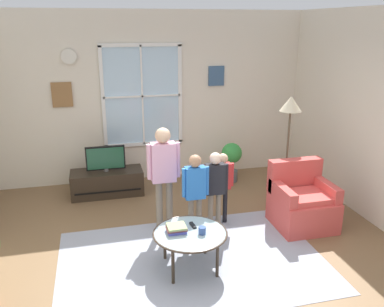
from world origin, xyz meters
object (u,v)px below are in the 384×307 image
armchair (302,203)px  person_pink_shirt (164,168)px  person_red_shirt (222,180)px  floor_lamp (290,115)px  coffee_table (190,234)px  television (106,158)px  person_blue_shirt (195,188)px  book_stack (177,229)px  tv_stand (107,183)px  remote_near_books (193,225)px  cup (202,230)px  potted_plant_by_window (232,157)px  person_black_shirt (215,184)px

armchair → person_pink_shirt: bearing=171.8°
person_red_shirt → floor_lamp: bearing=21.1°
coffee_table → floor_lamp: bearing=37.3°
television → person_red_shirt: (1.50, -1.38, 0.02)m
armchair → person_blue_shirt: (-1.51, -0.04, 0.39)m
person_blue_shirt → book_stack: bearing=-122.5°
tv_stand → remote_near_books: size_ratio=8.13×
person_red_shirt → person_blue_shirt: bearing=-143.1°
book_stack → person_red_shirt: person_red_shirt is taller
book_stack → person_pink_shirt: person_pink_shirt is taller
person_pink_shirt → book_stack: bearing=-90.9°
cup → potted_plant_by_window: size_ratio=0.12×
person_blue_shirt → person_black_shirt: bearing=19.8°
person_pink_shirt → potted_plant_by_window: 2.13m
television → coffee_table: bearing=-70.7°
coffee_table → remote_near_books: size_ratio=5.99×
remote_near_books → person_red_shirt: person_red_shirt is taller
tv_stand → person_black_shirt: size_ratio=1.02×
book_stack → cup: 0.29m
television → potted_plant_by_window: (2.14, 0.07, -0.18)m
cup → person_pink_shirt: person_pink_shirt is taller
book_stack → person_pink_shirt: bearing=89.1°
armchair → person_red_shirt: size_ratio=0.86×
person_blue_shirt → floor_lamp: floor_lamp is taller
tv_stand → person_pink_shirt: person_pink_shirt is taller
tv_stand → potted_plant_by_window: 2.15m
cup → person_red_shirt: size_ratio=0.08×
remote_near_books → person_pink_shirt: bearing=104.2°
person_red_shirt → television: bearing=137.4°
cup → floor_lamp: bearing=40.4°
armchair → remote_near_books: (-1.66, -0.50, 0.13)m
person_pink_shirt → person_blue_shirt: person_pink_shirt is taller
remote_near_books → person_pink_shirt: size_ratio=0.10×
armchair → book_stack: armchair is taller
coffee_table → person_black_shirt: size_ratio=0.75×
tv_stand → remote_near_books: (0.88, -2.20, 0.26)m
person_pink_shirt → person_blue_shirt: (0.34, -0.30, -0.18)m
tv_stand → coffee_table: bearing=-70.8°
armchair → person_blue_shirt: bearing=-178.6°
person_red_shirt → person_blue_shirt: (-0.47, -0.35, 0.08)m
remote_near_books → person_red_shirt: bearing=53.1°
potted_plant_by_window → cup: bearing=-116.0°
armchair → person_pink_shirt: person_pink_shirt is taller
person_blue_shirt → potted_plant_by_window: size_ratio=1.65×
person_pink_shirt → person_black_shirt: person_pink_shirt is taller
tv_stand → coffee_table: (0.82, -2.34, 0.22)m
television → coffee_table: television is taller
person_black_shirt → tv_stand: bearing=128.9°
person_red_shirt → floor_lamp: floor_lamp is taller
television → floor_lamp: 2.92m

